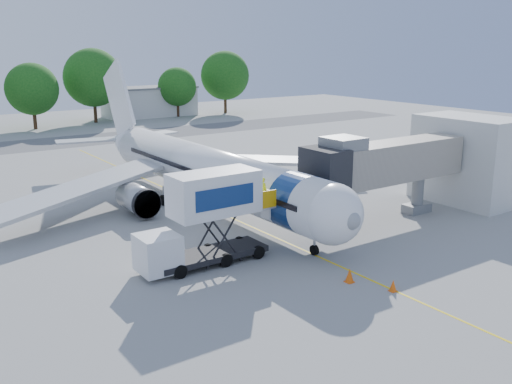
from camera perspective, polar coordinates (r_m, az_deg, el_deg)
ground at (r=42.81m, az=-2.47°, el=-2.60°), size 160.00×160.00×0.00m
guidance_line at (r=42.81m, az=-2.47°, el=-2.59°), size 0.15×70.00×0.01m
taxiway_strip at (r=80.63m, az=-18.80°, el=4.74°), size 120.00×10.00×0.01m
aircraft at (r=45.49m, az=-5.31°, el=2.22°), size 34.17×37.73×11.35m
jet_bridge at (r=41.49m, az=12.14°, el=2.73°), size 13.90×3.20×6.60m
terminal_stub at (r=49.74m, az=20.42°, el=3.07°), size 5.00×8.00×7.00m
catering_hiloader at (r=33.17m, az=-5.15°, el=-2.76°), size 8.56×2.44×5.50m
ground_tug at (r=27.45m, az=16.41°, el=-11.55°), size 3.98×2.49×1.49m
safety_cone_a at (r=31.77m, az=9.34°, el=-8.26°), size 0.50×0.50×0.79m
safety_cone_b at (r=31.14m, az=13.54°, el=-9.11°), size 0.40×0.40×0.64m
outbuilding_right at (r=106.54m, az=-10.58°, el=8.89°), size 16.40×7.40×5.30m
tree_d at (r=94.29m, az=-21.50°, el=9.56°), size 7.89×7.89×10.06m
tree_e at (r=99.29m, az=-16.00°, el=10.94°), size 9.54×9.54×12.17m
tree_f at (r=104.96m, az=-7.90°, el=10.38°), size 6.89×6.89×8.79m
tree_g at (r=109.64m, az=-3.12°, el=11.56°), size 9.09×9.09×11.59m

